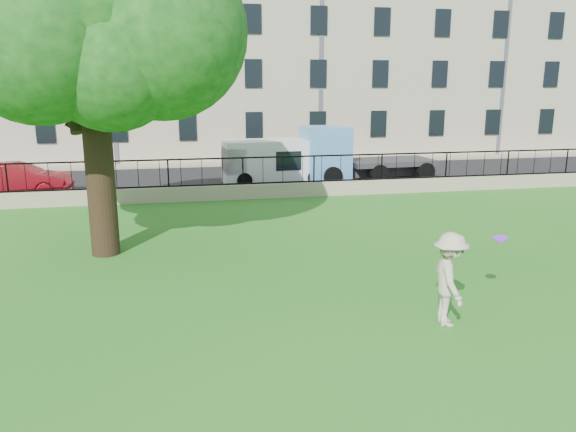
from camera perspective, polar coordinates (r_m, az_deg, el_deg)
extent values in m
plane|color=#236919|center=(11.98, 2.42, -9.69)|extent=(120.00, 120.00, 0.00)
cube|color=gray|center=(23.27, -4.57, 2.49)|extent=(50.00, 0.40, 0.60)
cube|color=black|center=(23.21, -4.58, 3.29)|extent=(50.00, 0.05, 0.06)
cube|color=black|center=(23.05, -4.63, 5.91)|extent=(50.00, 0.05, 0.06)
cube|color=black|center=(27.92, -5.71, 3.69)|extent=(60.00, 9.00, 0.01)
cube|color=gray|center=(33.03, -6.61, 5.28)|extent=(60.00, 1.40, 0.12)
cube|color=#B7AC92|center=(38.43, -7.63, 16.01)|extent=(56.00, 10.00, 13.00)
cylinder|color=black|center=(16.16, -18.50, 3.53)|extent=(0.77, 0.77, 4.23)
sphere|color=#124413|center=(16.07, -19.76, 19.57)|extent=(5.89, 5.89, 5.89)
sphere|color=#124413|center=(15.07, -12.87, 17.77)|extent=(4.42, 4.42, 4.42)
sphere|color=#124413|center=(17.08, -24.82, 17.37)|extent=(4.77, 4.77, 4.77)
imported|color=#C1B69D|center=(11.51, 16.08, -6.19)|extent=(0.90, 1.32, 1.88)
cylinder|color=#8029EA|center=(12.36, 20.78, -2.15)|extent=(0.33, 0.34, 0.12)
imported|color=#A51421|center=(26.26, -25.74, 3.34)|extent=(4.32, 1.70, 1.40)
cube|color=silver|center=(26.75, -1.28, 5.55)|extent=(5.00, 2.18, 2.06)
cube|color=#5F9EDF|center=(27.86, 8.01, 6.35)|extent=(6.49, 2.77, 2.65)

